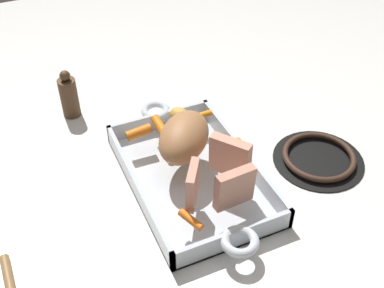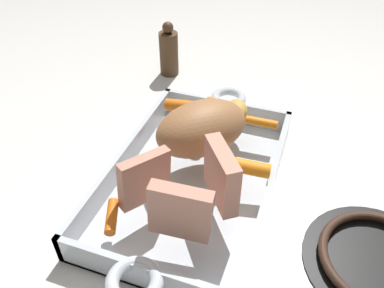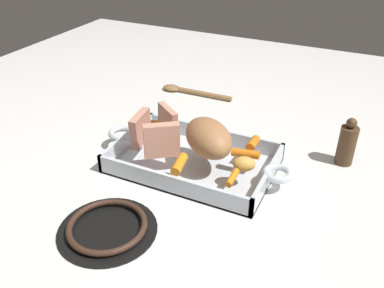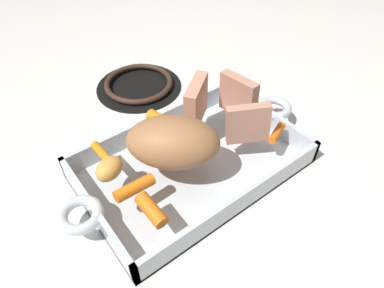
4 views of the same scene
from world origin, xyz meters
TOP-DOWN VIEW (x-y plane):
  - ground_plane at (0.00, 0.00)m, footprint 2.08×2.08m
  - roasting_dish at (0.00, 0.00)m, footprint 0.48×0.24m
  - pork_roast at (0.04, -0.00)m, footprint 0.17×0.17m
  - roast_slice_thick at (-0.13, -0.03)m, footprint 0.03×0.08m
  - roast_slice_outer at (-0.09, 0.04)m, footprint 0.07×0.05m
  - roast_slice_thin at (-0.05, -0.06)m, footprint 0.08×0.07m
  - baby_carrot_center_left at (-0.14, 0.06)m, footprint 0.05×0.03m
  - baby_carrot_southeast at (0.13, -0.08)m, footprint 0.02×0.06m
  - baby_carrot_northeast at (0.12, 0.07)m, footprint 0.02×0.06m
  - baby_carrot_short at (0.12, 0.02)m, footprint 0.07×0.02m
  - baby_carrot_center_right at (0.01, -0.09)m, footprint 0.03×0.06m
  - potato_halved at (0.14, -0.03)m, footprint 0.06×0.05m
  - stove_burner_rear at (-0.05, -0.27)m, footprint 0.19×0.19m
  - pepper_mill at (0.32, 0.17)m, footprint 0.04×0.04m

SIDE VIEW (x-z plane):
  - ground_plane at x=0.00m, z-range 0.00..0.00m
  - stove_burner_rear at x=-0.05m, z-range 0.00..0.02m
  - roasting_dish at x=0.00m, z-range -0.01..0.04m
  - pepper_mill at x=0.32m, z-range -0.01..0.11m
  - baby_carrot_center_left at x=-0.14m, z-range 0.05..0.06m
  - baby_carrot_southeast at x=0.13m, z-range 0.05..0.06m
  - baby_carrot_short at x=0.12m, z-range 0.05..0.07m
  - baby_carrot_northeast at x=0.12m, z-range 0.05..0.07m
  - baby_carrot_center_right at x=0.01m, z-range 0.05..0.07m
  - potato_halved at x=0.14m, z-range 0.05..0.08m
  - roast_slice_outer at x=-0.09m, z-range 0.05..0.12m
  - roast_slice_thick at x=-0.13m, z-range 0.05..0.13m
  - pork_roast at x=0.04m, z-range 0.05..0.13m
  - roast_slice_thin at x=-0.05m, z-range 0.05..0.13m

